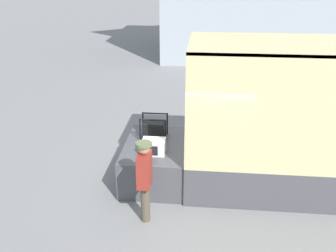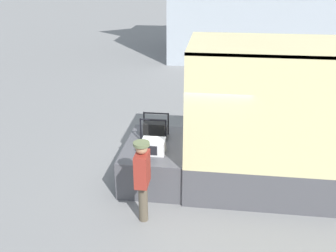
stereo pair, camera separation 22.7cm
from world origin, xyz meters
TOP-DOWN VIEW (x-y plane):
  - ground_plane at (0.00, 0.00)m, footprint 160.00×160.00m
  - tailgate_deck at (-0.71, 0.00)m, footprint 1.42×2.12m
  - microwave at (-0.70, -0.44)m, footprint 0.51×0.41m
  - portable_generator at (-0.78, 0.37)m, footprint 0.62×0.46m
  - worker_person at (-0.71, -1.65)m, footprint 0.30×0.44m

SIDE VIEW (x-z plane):
  - ground_plane at x=0.00m, z-range 0.00..0.00m
  - tailgate_deck at x=-0.71m, z-range 0.00..0.87m
  - microwave at x=-0.70m, z-range 0.87..1.18m
  - worker_person at x=-0.71m, z-range 0.19..1.89m
  - portable_generator at x=-0.78m, z-range 0.80..1.35m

